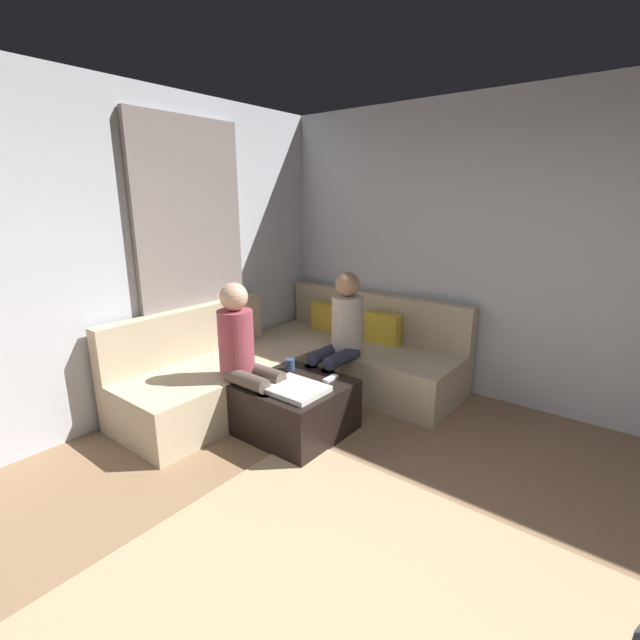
{
  "coord_description": "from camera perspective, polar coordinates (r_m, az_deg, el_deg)",
  "views": [
    {
      "loc": [
        0.56,
        -1.15,
        1.82
      ],
      "look_at": [
        -1.63,
        1.63,
        0.85
      ],
      "focal_mm": 24.92,
      "sensor_mm": 36.0,
      "label": 1
    }
  ],
  "objects": [
    {
      "name": "wall_back",
      "position": [
        4.15,
        30.46,
        6.73
      ],
      "size": [
        6.0,
        0.12,
        2.7
      ],
      "primitive_type": "cube",
      "color": "silver",
      "rests_on": "ground_plane"
    },
    {
      "name": "curtain_panel",
      "position": [
        4.23,
        -15.95,
        7.0
      ],
      "size": [
        0.06,
        1.1,
        2.5
      ],
      "primitive_type": "cube",
      "color": "gray",
      "rests_on": "ground_plane"
    },
    {
      "name": "sectional_couch",
      "position": [
        4.3,
        -2.68,
        -5.66
      ],
      "size": [
        2.1,
        2.55,
        0.87
      ],
      "color": "#C6B593",
      "rests_on": "ground_plane"
    },
    {
      "name": "folded_blanket",
      "position": [
        3.38,
        -3.23,
        -8.81
      ],
      "size": [
        0.44,
        0.36,
        0.04
      ],
      "primitive_type": "cube",
      "color": "white",
      "rests_on": "ottoman"
    },
    {
      "name": "coffee_mug",
      "position": [
        3.77,
        -3.87,
        -5.72
      ],
      "size": [
        0.08,
        0.08,
        0.1
      ],
      "primitive_type": "cylinder",
      "color": "#334C72",
      "rests_on": "ottoman"
    },
    {
      "name": "game_remote",
      "position": [
        3.58,
        1.38,
        -7.51
      ],
      "size": [
        0.05,
        0.15,
        0.02
      ],
      "primitive_type": "cube",
      "color": "white",
      "rests_on": "ottoman"
    },
    {
      "name": "ottoman",
      "position": [
        3.62,
        -3.1,
        -11.12
      ],
      "size": [
        0.76,
        0.76,
        0.42
      ],
      "primitive_type": "cube",
      "color": "black",
      "rests_on": "ground_plane"
    },
    {
      "name": "wall_left",
      "position": [
        3.72,
        -33.44,
        5.53
      ],
      "size": [
        0.12,
        6.0,
        2.7
      ],
      "primitive_type": "cube",
      "color": "silver",
      "rests_on": "ground_plane"
    },
    {
      "name": "person_on_couch_side",
      "position": [
        3.53,
        -9.62,
        -4.12
      ],
      "size": [
        0.6,
        0.3,
        1.2
      ],
      "rotation": [
        0.0,
        0.0,
        -1.57
      ],
      "color": "brown",
      "rests_on": "ground_plane"
    },
    {
      "name": "person_on_couch_back",
      "position": [
        3.96,
        2.66,
        -1.77
      ],
      "size": [
        0.3,
        0.6,
        1.2
      ],
      "rotation": [
        0.0,
        0.0,
        3.14
      ],
      "color": "#2D3347",
      "rests_on": "ground_plane"
    }
  ]
}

